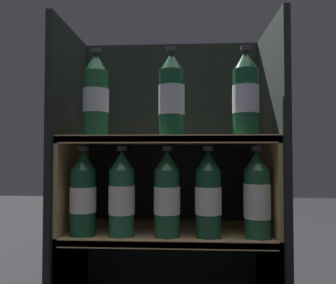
{
  "coord_description": "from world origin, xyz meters",
  "views": [
    {
      "loc": [
        0.06,
        -0.94,
        0.53
      ],
      "look_at": [
        0.0,
        0.11,
        0.56
      ],
      "focal_mm": 35.0,
      "sensor_mm": 36.0,
      "label": 1
    }
  ],
  "objects_px": {
    "bottle_upper_front_1": "(172,96)",
    "bottle_lower_front_3": "(208,196)",
    "bottle_lower_front_1": "(122,195)",
    "bottle_lower_front_4": "(257,196)",
    "bottle_upper_front_2": "(246,95)",
    "bottle_lower_front_0": "(83,195)",
    "bottle_lower_front_2": "(166,196)",
    "bottle_upper_front_0": "(96,97)"
  },
  "relations": [
    {
      "from": "bottle_lower_front_0",
      "to": "bottle_lower_front_3",
      "type": "xyz_separation_m",
      "value": [
        0.38,
        0.0,
        -0.0
      ]
    },
    {
      "from": "bottle_upper_front_2",
      "to": "bottle_lower_front_0",
      "type": "distance_m",
      "value": 0.58
    },
    {
      "from": "bottle_upper_front_0",
      "to": "bottle_upper_front_1",
      "type": "height_order",
      "value": "same"
    },
    {
      "from": "bottle_lower_front_0",
      "to": "bottle_lower_front_2",
      "type": "relative_size",
      "value": 1.0
    },
    {
      "from": "bottle_upper_front_0",
      "to": "bottle_lower_front_1",
      "type": "height_order",
      "value": "bottle_upper_front_0"
    },
    {
      "from": "bottle_lower_front_1",
      "to": "bottle_lower_front_2",
      "type": "bearing_deg",
      "value": 0.0
    },
    {
      "from": "bottle_upper_front_1",
      "to": "bottle_lower_front_3",
      "type": "xyz_separation_m",
      "value": [
        0.11,
        0.0,
        -0.3
      ]
    },
    {
      "from": "bottle_upper_front_2",
      "to": "bottle_lower_front_3",
      "type": "height_order",
      "value": "bottle_upper_front_2"
    },
    {
      "from": "bottle_upper_front_1",
      "to": "bottle_lower_front_1",
      "type": "bearing_deg",
      "value": 180.0
    },
    {
      "from": "bottle_lower_front_1",
      "to": "bottle_lower_front_4",
      "type": "xyz_separation_m",
      "value": [
        0.41,
        0.0,
        -0.0
      ]
    },
    {
      "from": "bottle_upper_front_1",
      "to": "bottle_lower_front_4",
      "type": "bearing_deg",
      "value": 0.0
    },
    {
      "from": "bottle_upper_front_0",
      "to": "bottle_lower_front_2",
      "type": "height_order",
      "value": "bottle_upper_front_0"
    },
    {
      "from": "bottle_lower_front_1",
      "to": "bottle_lower_front_4",
      "type": "distance_m",
      "value": 0.41
    },
    {
      "from": "bottle_upper_front_2",
      "to": "bottle_lower_front_4",
      "type": "bearing_deg",
      "value": 0.0
    },
    {
      "from": "bottle_lower_front_0",
      "to": "bottle_lower_front_2",
      "type": "bearing_deg",
      "value": 0.0
    },
    {
      "from": "bottle_upper_front_1",
      "to": "bottle_lower_front_3",
      "type": "height_order",
      "value": "bottle_upper_front_1"
    },
    {
      "from": "bottle_lower_front_0",
      "to": "bottle_lower_front_3",
      "type": "bearing_deg",
      "value": 0.0
    },
    {
      "from": "bottle_upper_front_1",
      "to": "bottle_lower_front_0",
      "type": "height_order",
      "value": "bottle_upper_front_1"
    },
    {
      "from": "bottle_upper_front_0",
      "to": "bottle_lower_front_2",
      "type": "distance_m",
      "value": 0.38
    },
    {
      "from": "bottle_lower_front_0",
      "to": "bottle_lower_front_4",
      "type": "height_order",
      "value": "same"
    },
    {
      "from": "bottle_lower_front_2",
      "to": "bottle_upper_front_0",
      "type": "bearing_deg",
      "value": -180.0
    },
    {
      "from": "bottle_lower_front_3",
      "to": "bottle_lower_front_4",
      "type": "relative_size",
      "value": 1.0
    },
    {
      "from": "bottle_upper_front_1",
      "to": "bottle_upper_front_2",
      "type": "relative_size",
      "value": 1.0
    },
    {
      "from": "bottle_lower_front_2",
      "to": "bottle_lower_front_4",
      "type": "height_order",
      "value": "same"
    },
    {
      "from": "bottle_lower_front_3",
      "to": "bottle_lower_front_0",
      "type": "bearing_deg",
      "value": 180.0
    },
    {
      "from": "bottle_upper_front_0",
      "to": "bottle_lower_front_1",
      "type": "xyz_separation_m",
      "value": [
        0.08,
        0.0,
        -0.3
      ]
    },
    {
      "from": "bottle_lower_front_3",
      "to": "bottle_lower_front_2",
      "type": "bearing_deg",
      "value": 180.0
    },
    {
      "from": "bottle_lower_front_2",
      "to": "bottle_lower_front_4",
      "type": "xyz_separation_m",
      "value": [
        0.27,
        -0.0,
        -0.0
      ]
    },
    {
      "from": "bottle_lower_front_3",
      "to": "bottle_upper_front_0",
      "type": "bearing_deg",
      "value": 180.0
    },
    {
      "from": "bottle_lower_front_1",
      "to": "bottle_lower_front_4",
      "type": "height_order",
      "value": "same"
    },
    {
      "from": "bottle_upper_front_1",
      "to": "bottle_lower_front_1",
      "type": "height_order",
      "value": "bottle_upper_front_1"
    },
    {
      "from": "bottle_lower_front_0",
      "to": "bottle_upper_front_1",
      "type": "bearing_deg",
      "value": 0.0
    },
    {
      "from": "bottle_upper_front_1",
      "to": "bottle_lower_front_2",
      "type": "distance_m",
      "value": 0.3
    },
    {
      "from": "bottle_lower_front_2",
      "to": "bottle_lower_front_0",
      "type": "bearing_deg",
      "value": -180.0
    },
    {
      "from": "bottle_lower_front_3",
      "to": "bottle_lower_front_4",
      "type": "bearing_deg",
      "value": 0.0
    },
    {
      "from": "bottle_upper_front_2",
      "to": "bottle_lower_front_1",
      "type": "relative_size",
      "value": 1.0
    },
    {
      "from": "bottle_lower_front_1",
      "to": "bottle_upper_front_0",
      "type": "bearing_deg",
      "value": 180.0
    },
    {
      "from": "bottle_upper_front_0",
      "to": "bottle_upper_front_2",
      "type": "height_order",
      "value": "same"
    },
    {
      "from": "bottle_lower_front_0",
      "to": "bottle_lower_front_1",
      "type": "bearing_deg",
      "value": 0.0
    },
    {
      "from": "bottle_upper_front_1",
      "to": "bottle_lower_front_3",
      "type": "distance_m",
      "value": 0.32
    },
    {
      "from": "bottle_upper_front_1",
      "to": "bottle_lower_front_4",
      "type": "relative_size",
      "value": 1.0
    },
    {
      "from": "bottle_lower_front_1",
      "to": "bottle_lower_front_2",
      "type": "relative_size",
      "value": 1.0
    }
  ]
}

